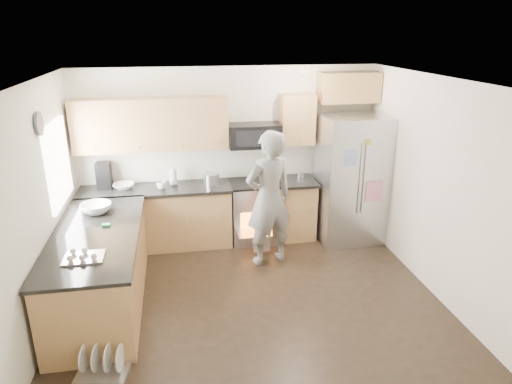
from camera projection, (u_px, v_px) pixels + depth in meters
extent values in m
plane|color=black|center=(251.00, 300.00, 5.54)|extent=(4.50, 4.50, 0.00)
cube|color=white|center=(230.00, 154.00, 6.95)|extent=(4.50, 0.04, 2.60)
cube|color=white|center=(297.00, 298.00, 3.25)|extent=(4.50, 0.04, 2.60)
cube|color=white|center=(38.00, 213.00, 4.73)|extent=(0.04, 4.00, 2.60)
cube|color=white|center=(436.00, 188.00, 5.47)|extent=(0.04, 4.00, 2.60)
cube|color=white|center=(251.00, 81.00, 4.66)|extent=(4.50, 4.00, 0.04)
cube|color=white|center=(58.00, 163.00, 5.58)|extent=(0.04, 1.00, 1.00)
cylinder|color=#F5DCC4|center=(306.00, 72.00, 5.83)|extent=(0.14, 0.14, 0.02)
cylinder|color=#474754|center=(39.00, 124.00, 4.87)|extent=(0.03, 0.26, 0.26)
cube|color=#A47141|center=(158.00, 219.00, 6.79)|extent=(2.15, 0.60, 0.87)
cube|color=black|center=(156.00, 189.00, 6.62)|extent=(2.19, 0.64, 0.04)
cube|color=#A47141|center=(296.00, 209.00, 7.13)|extent=(0.50, 0.60, 0.87)
cube|color=black|center=(297.00, 181.00, 6.97)|extent=(0.54, 0.64, 0.04)
cube|color=#A47141|center=(151.00, 124.00, 6.44)|extent=(2.16, 0.33, 0.74)
cube|color=#A47141|center=(297.00, 119.00, 6.79)|extent=(0.50, 0.33, 0.74)
cube|color=#A47141|center=(349.00, 87.00, 6.76)|extent=(0.90, 0.33, 0.44)
imported|color=silver|center=(124.00, 186.00, 6.58)|extent=(0.30, 0.30, 0.07)
imported|color=silver|center=(173.00, 175.00, 6.71)|extent=(0.12, 0.12, 0.31)
imported|color=silver|center=(161.00, 185.00, 6.56)|extent=(0.13, 0.13, 0.11)
cylinder|color=#B7B7BC|center=(212.00, 179.00, 6.77)|extent=(0.23, 0.23, 0.16)
cube|color=black|center=(104.00, 175.00, 6.56)|extent=(0.20, 0.24, 0.38)
cylinder|color=#B7B7BC|center=(301.00, 175.00, 7.08)|extent=(0.10, 0.10, 0.08)
cube|color=#A47141|center=(101.00, 270.00, 5.34)|extent=(0.90, 2.30, 0.87)
cube|color=black|center=(96.00, 234.00, 5.18)|extent=(0.96, 2.36, 0.04)
imported|color=silver|center=(96.00, 208.00, 5.71)|extent=(0.38, 0.38, 0.12)
cube|color=green|center=(106.00, 225.00, 5.34)|extent=(0.09, 0.06, 0.03)
cube|color=#B7B7BC|center=(83.00, 255.00, 4.58)|extent=(0.39, 0.30, 0.08)
cube|color=#B7B7BC|center=(256.00, 212.00, 7.00)|extent=(0.76, 0.62, 0.90)
cube|color=black|center=(256.00, 183.00, 6.85)|extent=(0.76, 0.60, 0.03)
cube|color=orange|center=(259.00, 223.00, 6.73)|extent=(0.56, 0.02, 0.34)
cube|color=#B7B7BC|center=(261.00, 233.00, 6.61)|extent=(0.70, 0.34, 0.03)
cube|color=silver|center=(262.00, 243.00, 6.60)|extent=(0.24, 0.03, 0.28)
cube|color=black|center=(254.00, 135.00, 6.72)|extent=(0.76, 0.40, 0.34)
cube|color=#B7B7BC|center=(351.00, 180.00, 6.85)|extent=(0.96, 0.76, 1.93)
cylinder|color=#B7B7BC|center=(360.00, 179.00, 6.45)|extent=(0.03, 0.03, 1.05)
cylinder|color=#B7B7BC|center=(364.00, 179.00, 6.46)|extent=(0.03, 0.03, 1.05)
cube|color=pink|center=(374.00, 192.00, 6.56)|extent=(0.25, 0.01, 0.31)
cube|color=#9BB3F8|center=(351.00, 158.00, 6.32)|extent=(0.19, 0.01, 0.23)
imported|color=gray|center=(269.00, 199.00, 6.14)|extent=(0.79, 0.63, 1.88)
cube|color=#B7B7BC|center=(104.00, 370.00, 4.38)|extent=(0.54, 0.46, 0.03)
cylinder|color=silver|center=(84.00, 357.00, 4.33)|extent=(0.06, 0.27, 0.27)
cylinder|color=silver|center=(96.00, 357.00, 4.33)|extent=(0.06, 0.27, 0.27)
cylinder|color=silver|center=(108.00, 358.00, 4.33)|extent=(0.06, 0.27, 0.27)
cylinder|color=silver|center=(120.00, 358.00, 4.33)|extent=(0.06, 0.27, 0.27)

